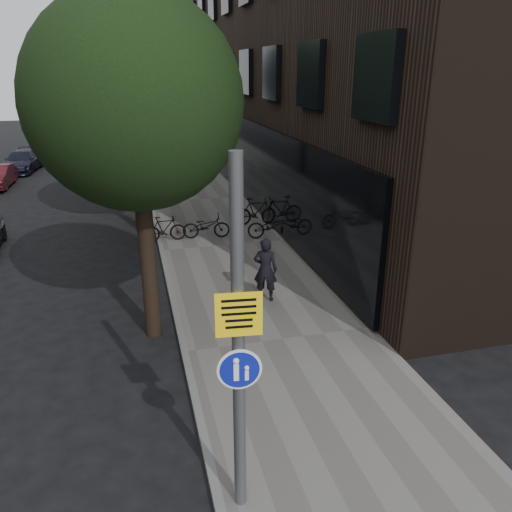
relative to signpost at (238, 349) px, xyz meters
name	(u,v)px	position (x,y,z in m)	size (l,w,h in m)	color
ground	(327,444)	(1.69, 0.89, -2.64)	(120.00, 120.00, 0.00)	black
sidewalk	(227,246)	(1.94, 10.89, -2.58)	(4.50, 60.00, 0.12)	slate
curb_edge	(162,252)	(-0.31, 10.89, -2.58)	(0.15, 60.00, 0.13)	slate
building_right_dark_brick	(329,7)	(10.19, 22.89, 6.36)	(12.00, 40.00, 18.00)	black
street_tree_near	(139,111)	(-0.84, 5.53, 2.47)	(4.40, 4.40, 7.50)	black
street_tree_mid	(131,92)	(-0.84, 14.03, 2.47)	(5.00, 5.00, 7.80)	black
street_tree_far	(128,84)	(-0.84, 23.03, 2.47)	(5.00, 5.00, 7.80)	black
signpost	(238,349)	(0.00, 0.00, 0.00)	(0.58, 0.17, 5.00)	#595B5E
pedestrian	(265,269)	(2.10, 6.33, -1.66)	(0.63, 0.41, 1.73)	black
parked_bike_facade_near	(272,226)	(3.69, 11.22, -2.05)	(0.62, 1.79, 0.94)	black
parked_bike_facade_far	(256,211)	(3.54, 12.94, -1.98)	(0.51, 1.81, 1.09)	black
parked_bike_curb_near	(206,226)	(1.38, 11.84, -2.08)	(0.59, 1.70, 0.89)	black
parked_bike_curb_far	(165,229)	(-0.11, 11.84, -2.06)	(0.43, 1.53, 0.92)	black
parked_car_far	(22,161)	(-7.38, 27.48, -2.02)	(1.74, 4.27, 1.24)	black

